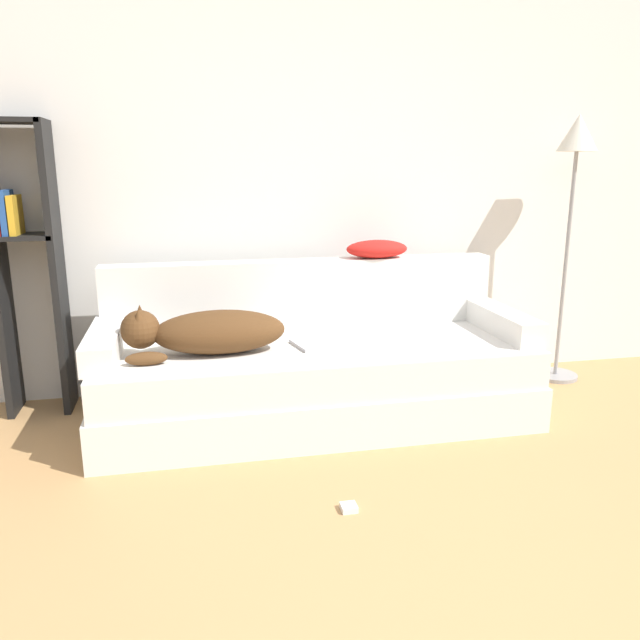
% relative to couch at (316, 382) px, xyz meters
% --- Properties ---
extents(wall_back, '(7.09, 0.06, 2.70)m').
position_rel_couch_xyz_m(wall_back, '(0.18, 0.64, 1.14)').
color(wall_back, silver).
rests_on(wall_back, ground_plane).
extents(couch, '(2.26, 0.87, 0.42)m').
position_rel_couch_xyz_m(couch, '(0.00, 0.00, 0.00)').
color(couch, silver).
rests_on(couch, ground_plane).
extents(couch_backrest, '(2.22, 0.15, 0.39)m').
position_rel_couch_xyz_m(couch_backrest, '(0.00, 0.36, 0.41)').
color(couch_backrest, silver).
rests_on(couch_backrest, couch).
extents(couch_arm_left, '(0.15, 0.68, 0.13)m').
position_rel_couch_xyz_m(couch_arm_left, '(-1.05, -0.01, 0.28)').
color(couch_arm_left, silver).
rests_on(couch_arm_left, couch).
extents(couch_arm_right, '(0.15, 0.68, 0.13)m').
position_rel_couch_xyz_m(couch_arm_right, '(1.05, -0.01, 0.28)').
color(couch_arm_right, silver).
rests_on(couch_arm_right, couch).
extents(dog, '(0.79, 0.31, 0.25)m').
position_rel_couch_xyz_m(dog, '(-0.56, -0.06, 0.33)').
color(dog, '#513319').
rests_on(dog, couch).
extents(laptop, '(0.36, 0.28, 0.02)m').
position_rel_couch_xyz_m(laptop, '(0.04, -0.02, 0.22)').
color(laptop, '#B7B7BC').
rests_on(laptop, couch).
extents(throw_pillow, '(0.36, 0.20, 0.10)m').
position_rel_couch_xyz_m(throw_pillow, '(0.43, 0.36, 0.65)').
color(throw_pillow, red).
rests_on(throw_pillow, couch_backrest).
extents(bookshelf, '(0.32, 0.26, 1.56)m').
position_rel_couch_xyz_m(bookshelf, '(-1.47, 0.46, 0.65)').
color(bookshelf, black).
rests_on(bookshelf, ground_plane).
extents(floor_lamp, '(0.28, 0.28, 1.62)m').
position_rel_couch_xyz_m(floor_lamp, '(1.65, 0.34, 1.07)').
color(floor_lamp, gray).
rests_on(floor_lamp, ground_plane).
extents(power_adapter, '(0.06, 0.06, 0.02)m').
position_rel_couch_xyz_m(power_adapter, '(-0.06, -0.93, -0.20)').
color(power_adapter, silver).
rests_on(power_adapter, ground_plane).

